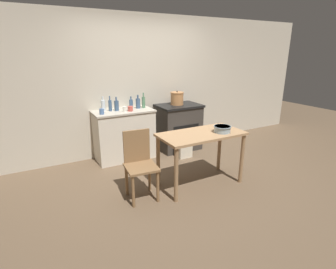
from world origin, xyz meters
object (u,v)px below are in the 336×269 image
chair (140,163)px  mixing_bowl_large (222,129)px  bottle_center_left (138,103)px  bottle_center_right (103,105)px  cup_right (125,109)px  stove (178,127)px  flour_sack (184,147)px  stock_pot (177,98)px  bottle_mid_left (144,102)px  work_table (201,141)px  bottle_far_left (110,105)px  bottle_center (131,104)px  cup_far_right (130,109)px  cup_mid_right (102,112)px  bottle_left (117,105)px

chair → mixing_bowl_large: (1.20, -0.21, 0.35)m
bottle_center_left → bottle_center_right: size_ratio=0.96×
cup_right → stove: bearing=3.6°
flour_sack → mixing_bowl_large: size_ratio=1.57×
chair → bottle_center_right: 1.60m
bottle_center_right → cup_right: 0.39m
cup_right → stock_pot: bearing=4.8°
chair → stock_pot: stock_pot is taller
bottle_center_left → cup_right: 0.35m
bottle_mid_left → cup_right: (-0.42, -0.14, -0.06)m
stock_pot → bottle_center_right: stock_pot is taller
work_table → bottle_far_left: size_ratio=4.66×
mixing_bowl_large → bottle_mid_left: (-0.52, 1.61, 0.16)m
bottle_center_left → bottle_center_right: (-0.61, 0.10, 0.00)m
bottle_center → stock_pot: bearing=-9.2°
mixing_bowl_large → bottle_center_right: 2.12m
stove → mixing_bowl_large: stove is taller
flour_sack → bottle_far_left: size_ratio=1.50×
chair → bottle_center_right: bearing=97.0°
work_table → cup_right: size_ratio=13.45×
cup_far_right → cup_mid_right: bearing=179.8°
stove → bottle_mid_left: 0.90m
bottle_far_left → bottle_center_right: bearing=139.8°
bottle_center_right → bottle_center: bearing=-1.3°
bottle_center → chair: bearing=-107.5°
mixing_bowl_large → bottle_mid_left: 1.70m
work_table → cup_far_right: cup_far_right is taller
cup_mid_right → bottle_center_right: bearing=69.0°
bottle_far_left → cup_mid_right: (-0.20, -0.17, -0.06)m
bottle_center_right → stock_pot: bearing=-6.3°
bottle_left → mixing_bowl_large: bearing=-57.5°
work_table → bottle_far_left: bearing=119.1°
bottle_center → cup_far_right: bottle_center is taller
bottle_mid_left → cup_far_right: 0.35m
stove → cup_far_right: cup_far_right is taller
chair → bottle_left: bottle_left is taller
stock_pot → bottle_center: size_ratio=1.26×
bottle_left → bottle_mid_left: 0.51m
cup_mid_right → work_table: bearing=-52.4°
stove → cup_far_right: 1.14m
bottle_center_right → cup_mid_right: (-0.10, -0.25, -0.05)m
work_table → bottle_far_left: (-0.85, 1.53, 0.33)m
bottle_center → bottle_far_left: bearing=-170.0°
work_table → mixing_bowl_large: (0.28, -0.11, 0.17)m
flour_sack → mixing_bowl_large: bearing=-92.9°
bottle_mid_left → flour_sack: bearing=-42.3°
stove → bottle_center_right: bearing=172.9°
stock_pot → cup_far_right: bearing=-174.3°
bottle_center_right → cup_mid_right: bearing=-111.0°
bottle_center_left → cup_far_right: bottle_center_left is taller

